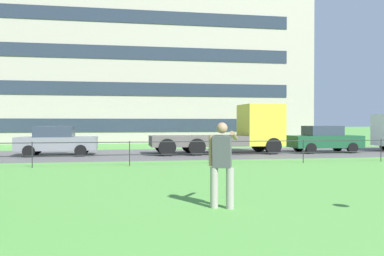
{
  "coord_description": "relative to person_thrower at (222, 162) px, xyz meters",
  "views": [
    {
      "loc": [
        -0.01,
        -0.51,
        1.72
      ],
      "look_at": [
        1.86,
        10.88,
        1.56
      ],
      "focal_mm": 35.85,
      "sensor_mm": 36.0,
      "label": 1
    }
  ],
  "objects": [
    {
      "name": "person_thrower",
      "position": [
        0.0,
        0.0,
        0.0
      ],
      "size": [
        0.72,
        0.71,
        1.72
      ],
      "color": "gray",
      "rests_on": "ground"
    },
    {
      "name": "park_fence",
      "position": [
        -1.83,
        7.85,
        -0.26
      ],
      "size": [
        29.29,
        0.04,
        1.0
      ],
      "color": "#232328",
      "rests_on": "ground"
    },
    {
      "name": "apartment_building_background",
      "position": [
        -1.89,
        32.18,
        8.32
      ],
      "size": [
        33.2,
        15.05,
        18.5
      ],
      "color": "#ADA393",
      "rests_on": "ground"
    },
    {
      "name": "car_grey_far_left",
      "position": [
        -5.57,
        13.38,
        -0.15
      ],
      "size": [
        4.03,
        1.87,
        1.54
      ],
      "color": "slate",
      "rests_on": "ground"
    },
    {
      "name": "car_dark_green_right",
      "position": [
        9.27,
        13.09,
        -0.15
      ],
      "size": [
        4.02,
        1.85,
        1.54
      ],
      "color": "#194C2D",
      "rests_on": "ground"
    },
    {
      "name": "flatbed_truck_center",
      "position": [
        4.05,
        13.31,
        0.29
      ],
      "size": [
        7.36,
        2.6,
        2.75
      ],
      "color": "yellow",
      "rests_on": "ground"
    },
    {
      "name": "street_strip",
      "position": [
        -1.83,
        13.55,
        -0.93
      ],
      "size": [
        80.0,
        7.61,
        0.01
      ],
      "primitive_type": "cube",
      "color": "#565454",
      "rests_on": "ground"
    }
  ]
}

